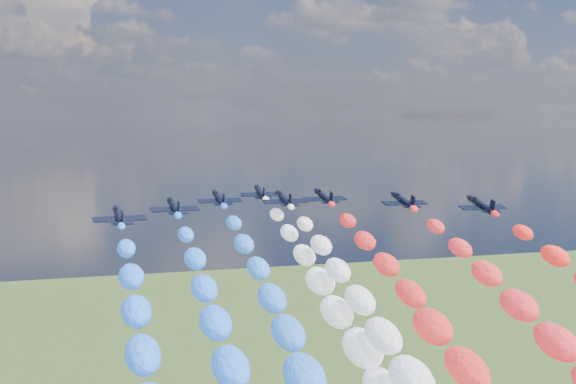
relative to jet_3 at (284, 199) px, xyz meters
name	(u,v)px	position (x,y,z in m)	size (l,w,h in m)	color
jet_0	(119,216)	(-30.52, -16.40, 0.00)	(8.06, 10.80, 2.38)	black
jet_1	(174,207)	(-20.89, -6.38, 0.00)	(8.06, 10.80, 2.38)	black
jet_2	(219,198)	(-11.20, 4.38, 0.00)	(8.06, 10.80, 2.38)	black
jet_3	(284,199)	(0.00, 0.00, 0.00)	(8.06, 10.80, 2.38)	black
jet_4	(260,192)	(-1.23, 13.29, 0.00)	(8.06, 10.80, 2.38)	black
jet_5	(324,197)	(8.35, 2.09, 0.00)	(8.06, 10.80, 2.38)	black
jet_6	(403,201)	(19.85, -8.35, 0.00)	(8.06, 10.80, 2.38)	black
jet_7	(481,205)	(29.83, -18.23, 0.00)	(8.06, 10.80, 2.38)	black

